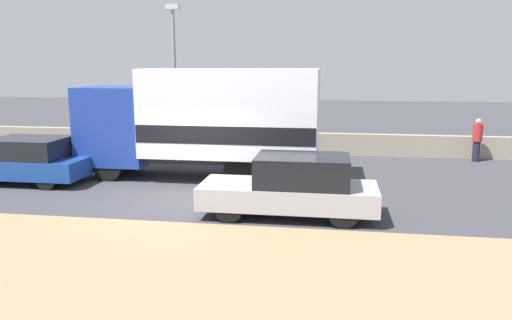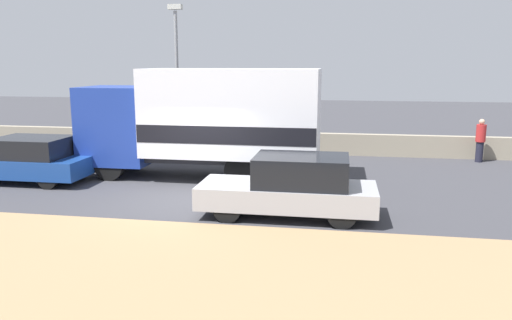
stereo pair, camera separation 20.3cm
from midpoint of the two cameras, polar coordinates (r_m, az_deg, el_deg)
The scene contains 8 objects.
ground_plane at distance 14.30m, azimuth -8.18°, elevation -4.52°, with size 80.00×80.00×0.00m, color #38383D.
dirt_shoulder_foreground at distance 9.42m, azimuth -18.37°, elevation -13.23°, with size 60.00×6.91×0.04m.
stone_wall_backdrop at distance 21.73m, azimuth -2.12°, elevation 2.12°, with size 60.00×0.35×0.90m.
street_lamp at distance 21.13m, azimuth -9.59°, elevation 10.31°, with size 0.56×0.28×6.13m.
box_truck at distance 16.57m, azimuth -5.92°, elevation 4.60°, with size 7.93×2.51×3.63m.
car_hatchback at distance 12.50m, azimuth 3.82°, elevation -3.05°, with size 4.42×1.72×1.56m.
car_sedan_second at distance 17.78m, azimuth -25.28°, elevation -0.04°, with size 4.38×1.88×1.46m.
pedestrian at distance 21.31m, azimuth 23.71°, elevation 2.18°, with size 0.37×0.37×1.69m.
Camera 1 is at (4.01, -13.18, 3.79)m, focal length 35.00 mm.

